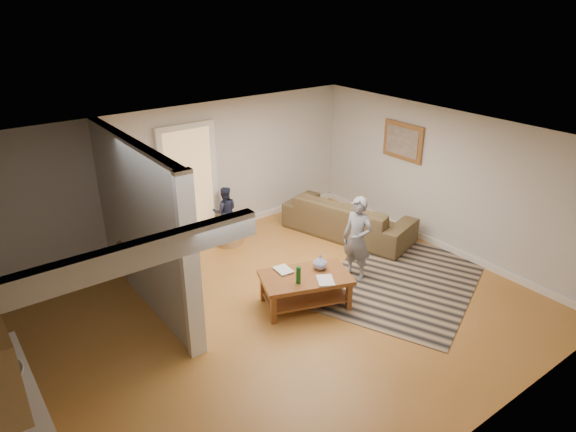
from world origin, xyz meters
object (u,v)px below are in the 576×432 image
object	(u,v)px
coffee_table	(306,282)
toy_basket	(229,234)
toddler	(226,235)
speaker_left	(170,280)
speaker_right	(129,240)
tv_console	(153,249)
sofa	(347,234)
child	(355,277)

from	to	relation	value
coffee_table	toy_basket	bearing A→B (deg)	87.26
toddler	toy_basket	bearing A→B (deg)	92.09
speaker_left	speaker_right	size ratio (longest dim) A/B	0.98
tv_console	toy_basket	distance (m)	1.83
speaker_right	coffee_table	bearing A→B (deg)	-74.55
sofa	coffee_table	xyz separation A→B (m)	(-2.12, -1.39, 0.39)
speaker_right	toddler	bearing A→B (deg)	-14.96
coffee_table	tv_console	xyz separation A→B (m)	(-1.56, 1.84, 0.25)
tv_console	speaker_right	xyz separation A→B (m)	(-0.06, 0.92, -0.19)
speaker_left	toddler	distance (m)	2.50
coffee_table	tv_console	distance (m)	2.42
coffee_table	speaker_left	size ratio (longest dim) A/B	1.67
speaker_left	child	world-z (taller)	speaker_left
speaker_right	toy_basket	distance (m)	1.79
coffee_table	speaker_right	size ratio (longest dim) A/B	1.63
child	tv_console	bearing A→B (deg)	-135.69
child	toddler	world-z (taller)	child
coffee_table	child	xyz separation A→B (m)	(1.14, 0.15, -0.39)
sofa	speaker_right	bearing A→B (deg)	53.19
speaker_left	speaker_right	bearing A→B (deg)	90.01
sofa	coffee_table	bearing A→B (deg)	106.51
toy_basket	toddler	xyz separation A→B (m)	(0.13, 0.33, -0.19)
tv_console	speaker_left	bearing A→B (deg)	-116.30
speaker_left	toddler	size ratio (longest dim) A/B	0.90
speaker_left	speaker_right	distance (m)	1.61
sofa	speaker_left	size ratio (longest dim) A/B	2.79
speaker_left	child	distance (m)	2.97
speaker_left	speaker_right	xyz separation A→B (m)	(0.00, 1.61, 0.01)
sofa	child	size ratio (longest dim) A/B	1.77
toddler	sofa	bearing A→B (deg)	167.88
coffee_table	tv_console	world-z (taller)	tv_console
coffee_table	toddler	xyz separation A→B (m)	(0.25, 2.76, -0.39)
child	toddler	bearing A→B (deg)	-174.76
toy_basket	child	bearing A→B (deg)	-65.78
sofa	tv_console	xyz separation A→B (m)	(-3.68, 0.45, 0.64)
toddler	coffee_table	bearing A→B (deg)	108.95
sofa	speaker_left	xyz separation A→B (m)	(-3.74, -0.23, 0.44)
sofa	child	bearing A→B (deg)	125.07
speaker_right	toy_basket	world-z (taller)	speaker_right
toddler	speaker_right	bearing A→B (deg)	24.10
speaker_right	child	bearing A→B (deg)	-58.35
coffee_table	child	world-z (taller)	coffee_table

